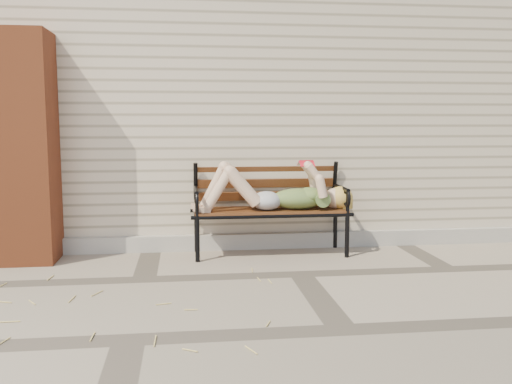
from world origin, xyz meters
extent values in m
plane|color=gray|center=(0.00, 0.00, 0.00)|extent=(80.00, 80.00, 0.00)
cube|color=#C3B199|center=(0.00, 3.00, 1.50)|extent=(8.00, 4.00, 3.00)
cube|color=#ACA49B|center=(0.00, 0.97, 0.07)|extent=(8.00, 0.10, 0.15)
cube|color=brown|center=(-2.30, 0.75, 1.00)|extent=(0.50, 0.50, 2.00)
cylinder|color=black|center=(-0.82, 0.52, 0.21)|extent=(0.04, 0.04, 0.41)
cylinder|color=black|center=(-0.82, 0.93, 0.21)|extent=(0.04, 0.04, 0.41)
cylinder|color=black|center=(0.53, 0.52, 0.21)|extent=(0.04, 0.04, 0.41)
cylinder|color=black|center=(0.53, 0.93, 0.21)|extent=(0.04, 0.04, 0.41)
cube|color=brown|center=(-0.14, 0.72, 0.41)|extent=(1.39, 0.45, 0.03)
cylinder|color=black|center=(-0.14, 0.52, 0.39)|extent=(1.46, 0.04, 0.04)
cylinder|color=black|center=(-0.14, 0.93, 0.39)|extent=(1.46, 0.04, 0.04)
torus|color=black|center=(-0.14, 1.03, 0.87)|extent=(0.25, 0.03, 0.25)
ellipsoid|color=#09343F|center=(0.11, 0.69, 0.52)|extent=(0.49, 0.28, 0.19)
ellipsoid|color=#09343F|center=(0.22, 0.69, 0.55)|extent=(0.24, 0.27, 0.15)
ellipsoid|color=#AAAAAF|center=(-0.18, 0.69, 0.51)|extent=(0.27, 0.31, 0.17)
sphere|color=#D7B191|center=(0.47, 0.69, 0.52)|extent=(0.20, 0.20, 0.20)
ellipsoid|color=#E7C457|center=(0.51, 0.69, 0.53)|extent=(0.23, 0.23, 0.21)
cube|color=red|center=(0.19, 0.69, 0.87)|extent=(0.13, 0.02, 0.02)
cube|color=beige|center=(0.19, 0.65, 0.84)|extent=(0.13, 0.08, 0.05)
cube|color=beige|center=(0.19, 0.73, 0.84)|extent=(0.13, 0.08, 0.05)
cube|color=red|center=(0.19, 0.65, 0.85)|extent=(0.14, 0.09, 0.05)
cube|color=red|center=(0.19, 0.73, 0.85)|extent=(0.14, 0.09, 0.05)
cylinder|color=tan|center=(-0.43, -0.19, 0.01)|extent=(0.02, 0.11, 0.01)
cylinder|color=tan|center=(-1.60, -0.56, 0.01)|extent=(0.08, 0.15, 0.01)
cylinder|color=tan|center=(-0.30, 0.01, 0.01)|extent=(0.13, 0.03, 0.01)
cylinder|color=tan|center=(-0.69, -1.09, 0.01)|extent=(0.05, 0.16, 0.01)
cylinder|color=tan|center=(-2.02, 0.17, 0.01)|extent=(0.09, 0.02, 0.01)
cylinder|color=tan|center=(-1.62, -0.68, 0.01)|extent=(0.09, 0.03, 0.01)
cylinder|color=tan|center=(-0.74, -1.27, 0.01)|extent=(0.09, 0.03, 0.01)
cylinder|color=tan|center=(-0.80, 0.04, 0.01)|extent=(0.06, 0.09, 0.01)
cylinder|color=tan|center=(-2.03, -0.04, 0.01)|extent=(0.04, 0.10, 0.01)
cylinder|color=tan|center=(-1.41, -0.76, 0.01)|extent=(0.16, 0.05, 0.01)
cylinder|color=tan|center=(-0.29, -0.14, 0.01)|extent=(0.06, 0.14, 0.01)
cylinder|color=tan|center=(-1.33, -1.17, 0.01)|extent=(0.12, 0.11, 0.01)
cylinder|color=tan|center=(-0.46, -0.98, 0.01)|extent=(0.16, 0.02, 0.01)
cylinder|color=tan|center=(-0.60, -0.19, 0.01)|extent=(0.12, 0.04, 0.01)
cylinder|color=tan|center=(-2.00, 0.16, 0.01)|extent=(0.12, 0.08, 0.01)
cylinder|color=tan|center=(-1.63, -0.22, 0.01)|extent=(0.11, 0.03, 0.01)
cylinder|color=tan|center=(-0.72, -0.05, 0.01)|extent=(0.13, 0.07, 0.01)
cylinder|color=tan|center=(-1.57, -0.45, 0.01)|extent=(0.10, 0.04, 0.01)
cylinder|color=tan|center=(-1.15, -0.92, 0.01)|extent=(0.11, 0.05, 0.01)
cylinder|color=tan|center=(-0.94, -1.38, 0.01)|extent=(0.04, 0.11, 0.01)
cylinder|color=tan|center=(-0.81, -0.95, 0.01)|extent=(0.13, 0.04, 0.01)
camera|label=1|loc=(-0.92, -4.42, 1.23)|focal=40.00mm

